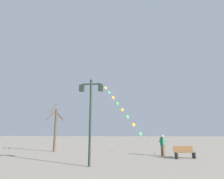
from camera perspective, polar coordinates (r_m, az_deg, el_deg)
ground_plane at (r=21.54m, az=5.70°, el=-17.89°), size 160.00×160.00×0.00m
twin_lantern_lamp_post at (r=11.60m, az=-6.47°, el=-4.55°), size 1.48×0.28×5.16m
kite_train at (r=22.69m, az=3.17°, el=-6.16°), size 5.87×8.79×8.49m
kite_flyer at (r=16.90m, az=15.08°, el=-15.84°), size 0.46×0.60×1.71m
bare_tree at (r=20.94m, az=-16.80°, el=-10.88°), size 1.65×2.06×4.97m
park_bench at (r=15.88m, az=21.10°, el=-17.30°), size 1.66×0.89×0.89m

